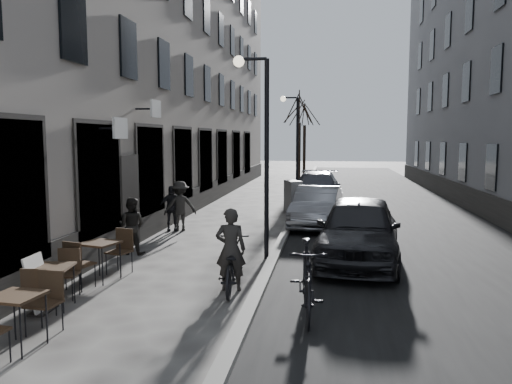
% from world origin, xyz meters
% --- Properties ---
extents(ground, '(120.00, 120.00, 0.00)m').
position_xyz_m(ground, '(0.00, 0.00, 0.00)').
color(ground, '#3D3A38').
rests_on(ground, ground).
extents(road, '(7.30, 60.00, 0.00)m').
position_xyz_m(road, '(3.85, 16.00, 0.00)').
color(road, black).
rests_on(road, ground).
extents(kerb, '(0.25, 60.00, 0.12)m').
position_xyz_m(kerb, '(0.20, 16.00, 0.06)').
color(kerb, slate).
rests_on(kerb, ground).
extents(building_left, '(4.00, 35.00, 16.00)m').
position_xyz_m(building_left, '(-6.00, 16.50, 8.00)').
color(building_left, '#AFA292').
rests_on(building_left, ground).
extents(streetlamp_near, '(0.90, 0.28, 5.09)m').
position_xyz_m(streetlamp_near, '(-0.17, 6.00, 3.16)').
color(streetlamp_near, black).
rests_on(streetlamp_near, ground).
extents(streetlamp_far, '(0.90, 0.28, 5.09)m').
position_xyz_m(streetlamp_far, '(-0.17, 18.00, 3.16)').
color(streetlamp_far, black).
rests_on(streetlamp_far, ground).
extents(tree_near, '(2.40, 2.40, 5.70)m').
position_xyz_m(tree_near, '(-0.10, 21.00, 4.66)').
color(tree_near, black).
rests_on(tree_near, ground).
extents(tree_far, '(2.40, 2.40, 5.70)m').
position_xyz_m(tree_far, '(-0.10, 27.00, 4.66)').
color(tree_far, black).
rests_on(tree_far, ground).
extents(bistro_set_a, '(0.72, 1.67, 0.97)m').
position_xyz_m(bistro_set_a, '(-2.90, 0.03, 0.50)').
color(bistro_set_a, '#332316').
rests_on(bistro_set_a, ground).
extents(bistro_set_b, '(0.72, 1.62, 0.93)m').
position_xyz_m(bistro_set_b, '(-3.33, 1.74, 0.48)').
color(bistro_set_b, '#332316').
rests_on(bistro_set_b, ground).
extents(bistro_set_c, '(0.89, 1.76, 1.00)m').
position_xyz_m(bistro_set_c, '(-3.29, 3.52, 0.52)').
color(bistro_set_c, '#332316').
rests_on(bistro_set_c, ground).
extents(sign_board, '(0.36, 0.60, 1.01)m').
position_xyz_m(sign_board, '(-3.50, 1.55, 0.41)').
color(sign_board, black).
rests_on(sign_board, ground).
extents(utility_cabinet, '(0.81, 1.01, 1.33)m').
position_xyz_m(utility_cabinet, '(0.10, 13.92, 0.67)').
color(utility_cabinet, '#5D5D5F').
rests_on(utility_cabinet, ground).
extents(bicycle, '(0.90, 2.03, 1.03)m').
position_xyz_m(bicycle, '(-0.38, 3.27, 0.52)').
color(bicycle, black).
rests_on(bicycle, ground).
extents(cyclist_rider, '(0.66, 0.47, 1.69)m').
position_xyz_m(cyclist_rider, '(-0.38, 3.27, 0.84)').
color(cyclist_rider, '#292623').
rests_on(cyclist_rider, ground).
extents(pedestrian_near, '(0.76, 0.61, 1.51)m').
position_xyz_m(pedestrian_near, '(-3.60, 6.01, 0.75)').
color(pedestrian_near, black).
rests_on(pedestrian_near, ground).
extents(pedestrian_mid, '(1.21, 0.93, 1.65)m').
position_xyz_m(pedestrian_mid, '(-3.31, 9.44, 0.82)').
color(pedestrian_mid, '#282623').
rests_on(pedestrian_mid, ground).
extents(pedestrian_far, '(0.95, 0.65, 1.50)m').
position_xyz_m(pedestrian_far, '(-3.60, 9.38, 0.75)').
color(pedestrian_far, black).
rests_on(pedestrian_far, ground).
extents(car_near, '(2.42, 4.99, 1.64)m').
position_xyz_m(car_near, '(2.30, 5.98, 0.82)').
color(car_near, black).
rests_on(car_near, ground).
extents(car_mid, '(1.86, 4.29, 1.37)m').
position_xyz_m(car_mid, '(1.15, 10.97, 0.69)').
color(car_mid, '#92949A').
rests_on(car_mid, ground).
extents(car_far, '(2.36, 5.36, 1.53)m').
position_xyz_m(car_far, '(1.00, 16.18, 0.77)').
color(car_far, '#373942').
rests_on(car_far, ground).
extents(moped, '(0.78, 2.19, 1.29)m').
position_xyz_m(moped, '(1.20, 2.00, 0.64)').
color(moped, black).
rests_on(moped, ground).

